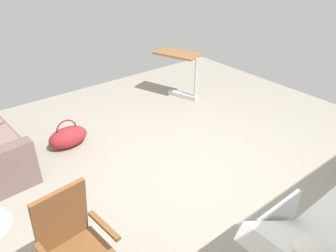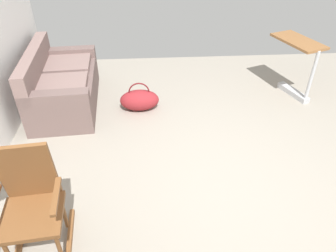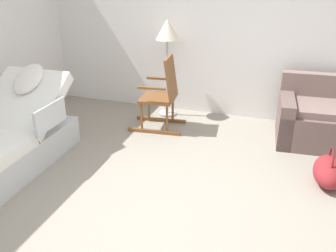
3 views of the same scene
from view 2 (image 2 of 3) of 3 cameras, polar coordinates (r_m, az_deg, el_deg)
The scene contains 5 objects.
ground_plane at distance 3.60m, azimuth 10.88°, elevation -10.02°, with size 6.79×6.79×0.00m, color gray.
couch at distance 4.91m, azimuth -18.26°, elevation 6.70°, with size 1.65×0.96×0.85m.
rocking_chair at distance 2.89m, azimuth -22.99°, elevation -12.77°, with size 0.80×0.55×1.05m.
overbed_table at distance 5.25m, azimuth 22.06°, elevation 10.55°, with size 0.89×0.65×0.84m.
duffel_bag at distance 4.65m, azimuth -5.09°, elevation 4.64°, with size 0.33×0.56×0.43m.
Camera 2 is at (-2.42, 0.83, 2.53)m, focal length 34.32 mm.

